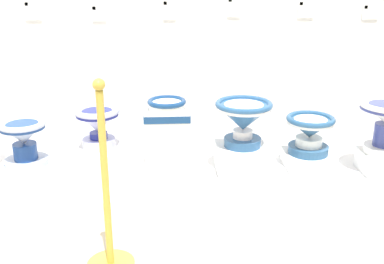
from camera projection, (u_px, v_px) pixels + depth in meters
display_platform at (206, 182)px, 3.52m from camera, size 3.19×0.85×0.14m
plinth_block_pale_glazed at (28, 172)px, 3.39m from camera, size 0.32×0.40×0.11m
antique_toilet_pale_glazed at (24, 137)px, 3.30m from camera, size 0.33×0.33×0.33m
plinth_block_leftmost at (100, 163)px, 3.38m from camera, size 0.31×0.40×0.24m
antique_toilet_leftmost at (98, 122)px, 3.28m from camera, size 0.32×0.32×0.29m
plinth_block_central_ornate at (168, 165)px, 3.48m from camera, size 0.35×0.35×0.12m
antique_toilet_central_ornate at (167, 128)px, 3.38m from camera, size 0.33×0.30×0.45m
plinth_block_rightmost at (242, 158)px, 3.52m from camera, size 0.38×0.34×0.20m
antique_toilet_rightmost at (243, 117)px, 3.41m from camera, size 0.42×0.42×0.34m
plinth_block_broad_patterned at (307, 160)px, 3.59m from camera, size 0.34×0.33×0.11m
antique_toilet_broad_patterned at (310, 131)px, 3.51m from camera, size 0.36×0.36×0.29m
plinth_block_tall_cobalt at (381, 162)px, 3.50m from camera, size 0.29×0.31×0.16m
info_placard_first at (32, 10)px, 3.45m from camera, size 0.13×0.01×0.14m
info_placard_second at (99, 13)px, 3.49m from camera, size 0.10×0.01×0.12m
info_placard_third at (170, 9)px, 3.51m from camera, size 0.10×0.01×0.15m
info_placard_fourth at (234, 6)px, 3.53m from camera, size 0.10×0.01×0.15m
info_placard_fifth at (306, 9)px, 3.57m from camera, size 0.13×0.01×0.13m
info_placard_sixth at (371, 12)px, 3.61m from camera, size 0.13×0.01×0.12m
stanchion_post_near_left at (108, 217)px, 2.53m from camera, size 0.27×0.27×1.08m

